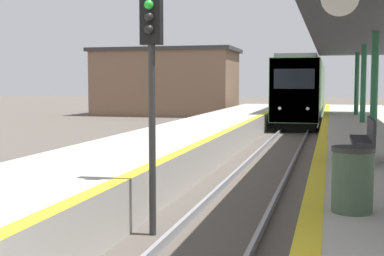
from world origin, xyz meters
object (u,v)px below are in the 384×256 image
Objects in this scene: trash_bin at (352,179)px; bench at (365,138)px; train at (303,90)px; signal_near at (151,66)px.

bench reaches higher than trash_bin.
train is at bearing 93.97° from trash_bin.
train is 10.66× the size of bench.
signal_near is at bearing -92.15° from train.
bench is at bearing -84.36° from train.
signal_near is at bearing 154.51° from trash_bin.
train is 23.49× the size of trash_bin.
signal_near is 2.24× the size of bench.
train is 29.46m from signal_near.
trash_bin is at bearing -86.03° from train.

